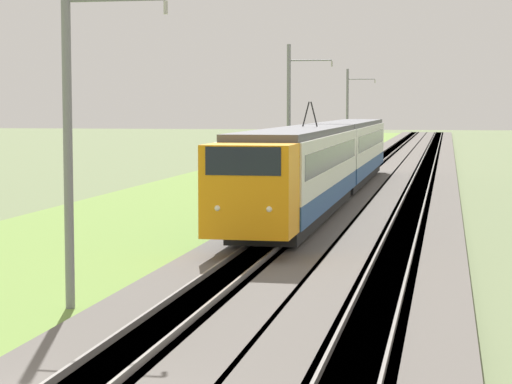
{
  "coord_description": "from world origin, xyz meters",
  "views": [
    {
      "loc": [
        -13.4,
        -5.82,
        4.89
      ],
      "look_at": [
        16.89,
        0.0,
        2.25
      ],
      "focal_mm": 70.0,
      "sensor_mm": 36.0,
      "label": 1
    }
  ],
  "objects_px": {
    "passenger_train": "(329,157)",
    "catenary_mast_near": "(70,134)",
    "catenary_mast_far": "(348,114)",
    "catenary_mast_mid": "(290,117)"
  },
  "relations": [
    {
      "from": "passenger_train",
      "to": "catenary_mast_far",
      "type": "distance_m",
      "value": 38.6
    },
    {
      "from": "passenger_train",
      "to": "catenary_mast_near",
      "type": "distance_m",
      "value": 27.77
    },
    {
      "from": "catenary_mast_near",
      "to": "passenger_train",
      "type": "bearing_deg",
      "value": -5.9
    },
    {
      "from": "passenger_train",
      "to": "catenary_mast_mid",
      "type": "xyz_separation_m",
      "value": [
        5.44,
        2.85,
        1.92
      ]
    },
    {
      "from": "catenary_mast_near",
      "to": "catenary_mast_mid",
      "type": "distance_m",
      "value": 33.01
    },
    {
      "from": "catenary_mast_near",
      "to": "catenary_mast_far",
      "type": "distance_m",
      "value": 66.01
    },
    {
      "from": "catenary_mast_near",
      "to": "catenary_mast_mid",
      "type": "height_order",
      "value": "catenary_mast_mid"
    },
    {
      "from": "passenger_train",
      "to": "catenary_mast_near",
      "type": "bearing_deg",
      "value": -5.9
    },
    {
      "from": "passenger_train",
      "to": "catenary_mast_near",
      "type": "height_order",
      "value": "catenary_mast_near"
    },
    {
      "from": "passenger_train",
      "to": "catenary_mast_near",
      "type": "xyz_separation_m",
      "value": [
        -27.56,
        2.85,
        1.86
      ]
    }
  ]
}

